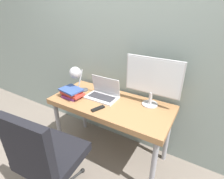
% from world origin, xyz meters
% --- Properties ---
extents(ground_plane, '(12.00, 12.00, 0.00)m').
position_xyz_m(ground_plane, '(0.00, 0.00, 0.00)').
color(ground_plane, '#70665B').
extents(wall_back, '(8.00, 0.05, 2.60)m').
position_xyz_m(wall_back, '(0.00, 0.68, 1.30)').
color(wall_back, gray).
rests_on(wall_back, ground_plane).
extents(desk, '(1.34, 0.61, 0.74)m').
position_xyz_m(desk, '(0.00, 0.31, 0.67)').
color(desk, '#996B42').
rests_on(desk, ground_plane).
extents(laptop, '(0.36, 0.22, 0.23)m').
position_xyz_m(laptop, '(-0.14, 0.37, 0.79)').
color(laptop, silver).
rests_on(laptop, desk).
extents(monitor, '(0.57, 0.17, 0.51)m').
position_xyz_m(monitor, '(0.39, 0.49, 1.04)').
color(monitor, '#B7B7BC').
rests_on(monitor, desk).
extents(desk_lamp, '(0.13, 0.24, 0.34)m').
position_xyz_m(desk_lamp, '(-0.44, 0.28, 1.00)').
color(desk_lamp, '#4C4C51').
rests_on(desk_lamp, desk).
extents(office_chair, '(0.59, 0.60, 1.01)m').
position_xyz_m(office_chair, '(-0.18, -0.47, 0.57)').
color(office_chair, black).
rests_on(office_chair, ground_plane).
extents(book_stack, '(0.27, 0.22, 0.11)m').
position_xyz_m(book_stack, '(-0.45, 0.18, 0.80)').
color(book_stack, '#753384').
rests_on(book_stack, desk).
extents(tv_remote, '(0.09, 0.15, 0.02)m').
position_xyz_m(tv_remote, '(-0.04, 0.12, 0.75)').
color(tv_remote, black).
rests_on(tv_remote, desk).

